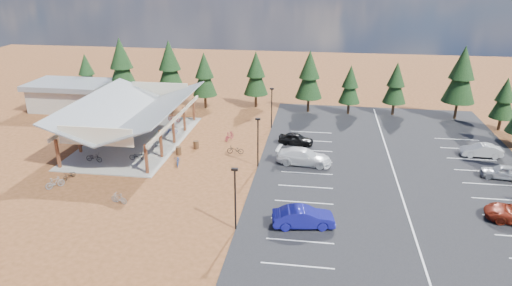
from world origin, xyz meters
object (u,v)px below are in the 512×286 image
bike_1 (99,141)px  car_9 (481,150)px  bike_8 (69,175)px  bike_9 (55,183)px  bike_14 (178,161)px  lamp_post_2 (272,105)px  bike_7 (174,118)px  bike_pavilion (133,110)px  bike_6 (171,130)px  car_8 (503,172)px  outbuilding (71,95)px  bike_4 (137,156)px  trash_bin_1 (196,145)px  car_4 (296,139)px  bike_0 (94,157)px  bike_13 (119,198)px  trash_bin_0 (179,151)px  bike_16 (235,150)px  bike_3 (143,123)px  car_3 (304,157)px  car_1 (303,217)px  lamp_post_0 (235,195)px  bike_15 (229,136)px

bike_1 → car_9: 41.77m
bike_8 → bike_9: bearing=-81.5°
bike_14 → lamp_post_2: bearing=42.7°
bike_7 → bike_pavilion: bearing=172.6°
bike_6 → car_8: size_ratio=0.40×
outbuilding → bike_4: 23.18m
trash_bin_1 → bike_1: (-11.09, -0.73, 0.13)m
bike_7 → car_4: 17.15m
trash_bin_1 → bike_4: 6.62m
bike_0 → bike_13: bike_0 is taller
trash_bin_0 → bike_4: bike_4 is taller
bike_0 → bike_16: 14.66m
bike_3 → bike_7: size_ratio=0.84×
car_3 → bike_pavilion: bearing=85.3°
lamp_post_2 → car_4: 6.78m
car_1 → car_3: (-0.56, 12.08, 0.02)m
bike_14 → car_9: bearing=-2.7°
bike_13 → lamp_post_0: bearing=90.5°
bike_7 → car_9: 36.42m
lamp_post_0 → bike_pavilion: bearing=131.4°
car_1 → bike_1: bearing=49.9°
bike_6 → bike_8: (-5.61, -13.51, -0.12)m
lamp_post_0 → bike_8: lamp_post_0 is taller
lamp_post_0 → trash_bin_1: bearing=115.3°
bike_0 → outbuilding: bearing=42.4°
bike_13 → car_3: bearing=139.1°
bike_7 → bike_16: size_ratio=0.97×
lamp_post_2 → trash_bin_0: (-8.88, -10.17, -2.53)m
lamp_post_2 → car_3: size_ratio=0.92×
trash_bin_0 → bike_1: size_ratio=0.56×
bike_4 → car_3: 17.27m
car_8 → bike_16: bearing=-85.5°
lamp_post_0 → car_3: 14.12m
bike_8 → bike_14: 10.39m
bike_3 → car_9: bearing=-107.4°
car_8 → bike_4: bearing=-78.9°
bike_9 → trash_bin_0: bearing=-93.3°
lamp_post_2 → bike_4: lamp_post_2 is taller
bike_15 → bike_pavilion: bearing=32.3°
bike_16 → bike_15: bearing=-161.4°
bike_13 → bike_0: bearing=-127.5°
bike_4 → car_4: 17.50m
car_4 → bike_16: bearing=130.3°
bike_16 → car_3: car_3 is taller
bike_0 → bike_14: bike_0 is taller
bike_0 → bike_15: size_ratio=1.03×
bike_14 → car_1: car_1 is taller
outbuilding → bike_pavilion: bearing=-38.2°
lamp_post_2 → car_1: lamp_post_2 is taller
lamp_post_0 → car_4: lamp_post_0 is taller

